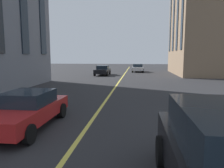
{
  "coord_description": "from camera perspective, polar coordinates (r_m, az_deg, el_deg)",
  "views": [
    {
      "loc": [
        6.2,
        -1.87,
        2.72
      ],
      "look_at": [
        17.39,
        -0.56,
        1.23
      ],
      "focal_mm": 34.09,
      "sensor_mm": 36.0,
      "label": 1
    }
  ],
  "objects": [
    {
      "name": "car_red_parked_b",
      "position": [
        8.79,
        -21.9,
        -6.31
      ],
      "size": [
        4.4,
        1.95,
        1.37
      ],
      "color": "#B21E1E",
      "rests_on": "ground_plane"
    },
    {
      "name": "car_silver_parked_a",
      "position": [
        36.89,
        6.93,
        4.33
      ],
      "size": [
        4.4,
        1.95,
        1.37
      ],
      "color": "#B7BABF",
      "rests_on": "ground_plane"
    },
    {
      "name": "car_black_trailing",
      "position": [
        30.55,
        -2.55,
        3.72
      ],
      "size": [
        4.4,
        1.95,
        1.37
      ],
      "color": "black",
      "rests_on": "ground_plane"
    },
    {
      "name": "lane_centre_line",
      "position": [
        14.19,
        -1.02,
        -3.53
      ],
      "size": [
        80.0,
        0.16,
        0.01
      ],
      "color": "#D8C64C",
      "rests_on": "ground_plane"
    }
  ]
}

